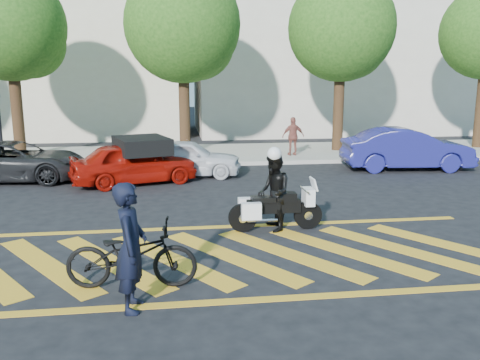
{
  "coord_description": "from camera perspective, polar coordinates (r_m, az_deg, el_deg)",
  "views": [
    {
      "loc": [
        -0.54,
        -8.91,
        3.33
      ],
      "look_at": [
        0.93,
        1.93,
        1.05
      ],
      "focal_mm": 38.0,
      "sensor_mm": 36.0,
      "label": 1
    }
  ],
  "objects": [
    {
      "name": "police_motorcycle",
      "position": [
        11.02,
        3.86,
        -3.17
      ],
      "size": [
        2.06,
        0.66,
        0.91
      ],
      "rotation": [
        0.0,
        0.0,
        0.01
      ],
      "color": "black",
      "rests_on": "ground"
    },
    {
      "name": "pedestrian_right",
      "position": [
        20.41,
        5.99,
        4.91
      ],
      "size": [
        0.91,
        0.41,
        1.52
      ],
      "primitive_type": "imported",
      "rotation": [
        0.0,
        0.0,
        3.19
      ],
      "color": "#924F42",
      "rests_on": "sidewalk"
    },
    {
      "name": "building_right",
      "position": [
        31.47,
        10.35,
        15.55
      ],
      "size": [
        16.0,
        8.0,
        11.0
      ],
      "primitive_type": "cube",
      "color": "beige",
      "rests_on": "ground"
    },
    {
      "name": "parked_mid_right",
      "position": [
        16.94,
        -6.11,
        2.5
      ],
      "size": [
        3.8,
        1.89,
        1.24
      ],
      "primitive_type": "imported",
      "rotation": [
        0.0,
        0.0,
        1.45
      ],
      "color": "silver",
      "rests_on": "ground"
    },
    {
      "name": "tree_center",
      "position": [
        21.06,
        -6.1,
        16.52
      ],
      "size": [
        4.6,
        4.6,
        7.56
      ],
      "color": "black",
      "rests_on": "ground"
    },
    {
      "name": "red_convertible",
      "position": [
        15.98,
        -11.81,
        1.88
      ],
      "size": [
        4.13,
        2.65,
        1.31
      ],
      "primitive_type": "imported",
      "rotation": [
        0.0,
        0.0,
        1.88
      ],
      "color": "#930F06",
      "rests_on": "ground"
    },
    {
      "name": "parked_right",
      "position": [
        18.94,
        18.23,
        3.32
      ],
      "size": [
        4.61,
        1.96,
        1.48
      ],
      "primitive_type": "imported",
      "rotation": [
        0.0,
        0.0,
        1.48
      ],
      "color": "navy",
      "rests_on": "ground"
    },
    {
      "name": "crosswalk",
      "position": [
        9.53,
        -4.24,
        -8.7
      ],
      "size": [
        12.33,
        4.0,
        0.01
      ],
      "color": "gold",
      "rests_on": "ground"
    },
    {
      "name": "building_left",
      "position": [
        30.87,
        -22.36,
        14.02
      ],
      "size": [
        16.0,
        8.0,
        10.0
      ],
      "primitive_type": "cube",
      "color": "beige",
      "rests_on": "ground"
    },
    {
      "name": "sidewalk",
      "position": [
        21.17,
        -6.15,
        2.86
      ],
      "size": [
        60.0,
        5.0,
        0.15
      ],
      "primitive_type": "cube",
      "color": "#9E998E",
      "rests_on": "ground"
    },
    {
      "name": "bicycle",
      "position": [
        8.27,
        -12.08,
        -8.23
      ],
      "size": [
        2.11,
        0.89,
        1.08
      ],
      "primitive_type": "imported",
      "rotation": [
        0.0,
        0.0,
        1.49
      ],
      "color": "black",
      "rests_on": "ground"
    },
    {
      "name": "ground",
      "position": [
        9.53,
        -4.0,
        -8.72
      ],
      "size": [
        90.0,
        90.0,
        0.0
      ],
      "primitive_type": "plane",
      "color": "black",
      "rests_on": "ground"
    },
    {
      "name": "officer_moto",
      "position": [
        10.94,
        3.81,
        -1.39
      ],
      "size": [
        0.65,
        0.83,
        1.69
      ],
      "primitive_type": "imported",
      "rotation": [
        0.0,
        0.0,
        -1.56
      ],
      "color": "black",
      "rests_on": "ground"
    },
    {
      "name": "tree_right",
      "position": [
        22.23,
        11.59,
        15.97
      ],
      "size": [
        4.4,
        4.4,
        7.41
      ],
      "color": "black",
      "rests_on": "ground"
    },
    {
      "name": "parked_mid_left",
      "position": [
        17.64,
        -23.93,
        1.95
      ],
      "size": [
        4.7,
        2.49,
        1.26
      ],
      "primitive_type": "imported",
      "rotation": [
        0.0,
        0.0,
        1.48
      ],
      "color": "black",
      "rests_on": "ground"
    },
    {
      "name": "tree_left",
      "position": [
        21.84,
        -24.05,
        15.16
      ],
      "size": [
        4.2,
        4.2,
        7.26
      ],
      "color": "black",
      "rests_on": "ground"
    },
    {
      "name": "officer_bike",
      "position": [
        7.4,
        -12.15,
        -7.39
      ],
      "size": [
        0.49,
        0.71,
        1.88
      ],
      "primitive_type": "imported",
      "rotation": [
        0.0,
        0.0,
        1.5
      ],
      "color": "black",
      "rests_on": "ground"
    }
  ]
}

